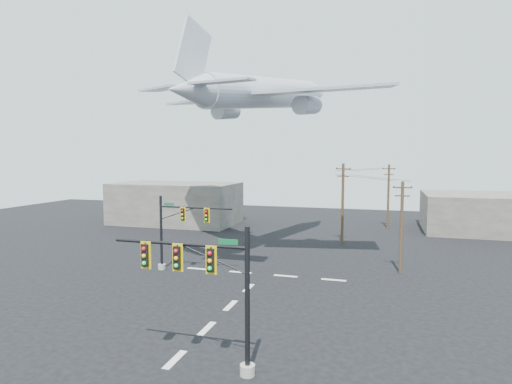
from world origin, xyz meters
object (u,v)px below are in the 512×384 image
(signal_mast_near, at_px, (212,289))
(utility_pole_b, at_px, (343,202))
(signal_mast_far, at_px, (176,231))
(utility_pole_c, at_px, (388,195))
(utility_pole_a, at_px, (401,226))
(airliner, at_px, (266,94))

(signal_mast_near, bearing_deg, utility_pole_b, 84.36)
(signal_mast_far, height_order, utility_pole_c, utility_pole_c)
(utility_pole_a, xyz_separation_m, utility_pole_c, (-0.87, 23.94, 0.50))
(signal_mast_near, relative_size, utility_pole_b, 0.77)
(signal_mast_far, relative_size, utility_pole_c, 0.79)
(signal_mast_far, relative_size, airliner, 0.25)
(utility_pole_a, height_order, utility_pole_c, utility_pole_c)
(utility_pole_b, height_order, utility_pole_c, utility_pole_b)
(utility_pole_b, relative_size, utility_pole_c, 1.04)
(utility_pole_b, relative_size, airliner, 0.33)
(utility_pole_a, relative_size, airliner, 0.28)
(utility_pole_b, xyz_separation_m, utility_pole_c, (5.10, 12.68, -0.17))
(signal_mast_far, distance_m, utility_pole_c, 33.85)
(utility_pole_c, bearing_deg, signal_mast_far, -98.56)
(utility_pole_c, relative_size, airliner, 0.32)
(airliner, bearing_deg, utility_pole_b, -30.92)
(utility_pole_b, bearing_deg, signal_mast_near, -74.28)
(signal_mast_far, bearing_deg, signal_mast_near, -57.61)
(signal_mast_near, xyz_separation_m, utility_pole_c, (8.20, 44.03, 0.71))
(signal_mast_near, relative_size, signal_mast_far, 1.02)
(signal_mast_near, bearing_deg, airliner, 99.70)
(airliner, bearing_deg, signal_mast_far, 165.77)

